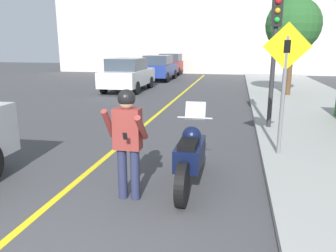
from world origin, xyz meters
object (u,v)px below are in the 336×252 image
parked_car_blue (159,68)px  person_biker (127,134)px  street_tree (293,25)px  parked_car_red (171,64)px  parked_car_white (128,74)px  motorcycle (190,155)px  traffic_light (275,37)px  crossing_sign (285,77)px

parked_car_blue → person_biker: bearing=-78.0°
street_tree → parked_car_red: bearing=123.9°
street_tree → parked_car_white: (-7.85, 0.62, -2.31)m
motorcycle → parked_car_blue: parked_car_blue is taller
person_biker → traffic_light: size_ratio=0.49×
motorcycle → parked_car_blue: (-4.58, 16.86, 0.34)m
motorcycle → parked_car_red: bearing=102.1°
motorcycle → parked_car_red: size_ratio=0.53×
motorcycle → crossing_sign: bearing=45.8°
motorcycle → crossing_sign: size_ratio=0.85×
person_biker → parked_car_red: size_ratio=0.40×
traffic_light → parked_car_white: (-6.48, 7.19, -1.64)m
traffic_light → parked_car_white: 9.82m
motorcycle → street_tree: bearing=74.3°
parked_car_blue → parked_car_red: size_ratio=1.00×
crossing_sign → parked_car_blue: (-6.18, 15.21, -0.83)m
person_biker → traffic_light: 5.52m
motorcycle → traffic_light: bearing=68.1°
crossing_sign → parked_car_red: 21.43m
crossing_sign → parked_car_red: size_ratio=0.62×
crossing_sign → traffic_light: 2.49m
crossing_sign → street_tree: size_ratio=0.61×
crossing_sign → person_biker: bearing=-135.8°
street_tree → parked_car_blue: street_tree is taller
traffic_light → parked_car_red: size_ratio=0.81×
motorcycle → parked_car_red: parked_car_red is taller
crossing_sign → parked_car_blue: crossing_sign is taller
person_biker → parked_car_blue: person_biker is taller
street_tree → parked_car_blue: (-7.56, 6.28, -2.31)m
parked_car_white → parked_car_red: (0.12, 10.90, 0.00)m
street_tree → parked_car_blue: 10.10m
parked_car_white → parked_car_red: size_ratio=1.00×
parked_car_white → parked_car_red: same height
street_tree → motorcycle: bearing=-105.7°
parked_car_red → street_tree: bearing=-56.1°
person_biker → crossing_sign: size_ratio=0.65×
motorcycle → crossing_sign: crossing_sign is taller
motorcycle → parked_car_blue: bearing=105.2°
traffic_light → person_biker: bearing=-117.3°
person_biker → parked_car_blue: (-3.74, 17.58, -0.17)m
street_tree → person_biker: bearing=-108.7°
motorcycle → parked_car_white: parked_car_white is taller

